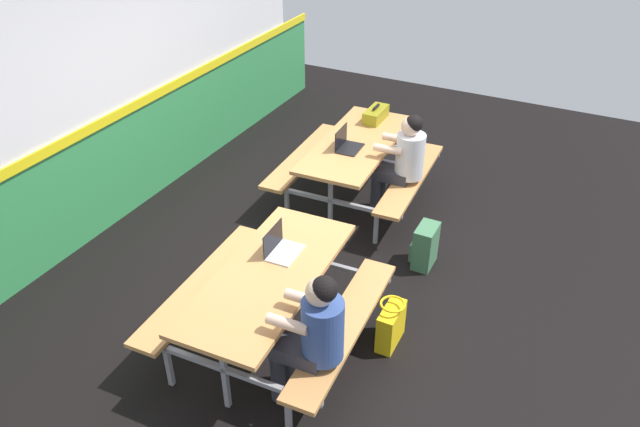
{
  "coord_description": "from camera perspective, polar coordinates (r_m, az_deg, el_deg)",
  "views": [
    {
      "loc": [
        -4.33,
        -2.12,
        3.71
      ],
      "look_at": [
        0.0,
        0.07,
        0.55
      ],
      "focal_mm": 34.27,
      "sensor_mm": 36.0,
      "label": 1
    }
  ],
  "objects": [
    {
      "name": "laptop_dark",
      "position": [
        6.53,
        2.52,
        6.46
      ],
      "size": [
        0.33,
        0.24,
        0.22
      ],
      "color": "black",
      "rests_on": "picnic_table_right"
    },
    {
      "name": "laptop_silver",
      "position": [
        4.95,
        -3.68,
        -3.22
      ],
      "size": [
        0.33,
        0.24,
        0.22
      ],
      "color": "silver",
      "rests_on": "picnic_table_left"
    },
    {
      "name": "tote_bag_bright",
      "position": [
        5.15,
        6.64,
        -10.3
      ],
      "size": [
        0.34,
        0.21,
        0.43
      ],
      "color": "yellow",
      "rests_on": "ground"
    },
    {
      "name": "student_nearer",
      "position": [
        4.33,
        -0.72,
        -10.91
      ],
      "size": [
        0.37,
        0.53,
        1.21
      ],
      "color": "#2D2D38",
      "rests_on": "ground"
    },
    {
      "name": "ground_plane",
      "position": [
        6.09,
        0.58,
        -4.58
      ],
      "size": [
        10.0,
        10.0,
        0.02
      ],
      "primitive_type": "cube",
      "color": "black"
    },
    {
      "name": "picnic_table_left",
      "position": [
        4.87,
        -4.73,
        -7.14
      ],
      "size": [
        1.82,
        1.63,
        0.74
      ],
      "color": "tan",
      "rests_on": "ground"
    },
    {
      "name": "accent_backdrop",
      "position": [
        6.74,
        -18.42,
        9.92
      ],
      "size": [
        8.0,
        0.14,
        2.6
      ],
      "color": "#338C4C",
      "rests_on": "ground"
    },
    {
      "name": "toolbox_grey",
      "position": [
        7.2,
        5.23,
        9.19
      ],
      "size": [
        0.4,
        0.18,
        0.18
      ],
      "color": "olive",
      "rests_on": "picnic_table_right"
    },
    {
      "name": "picnic_table_right",
      "position": [
        6.78,
        3.39,
        5.47
      ],
      "size": [
        1.82,
        1.63,
        0.74
      ],
      "color": "tan",
      "rests_on": "ground"
    },
    {
      "name": "student_further",
      "position": [
        6.48,
        7.71,
        5.16
      ],
      "size": [
        0.37,
        0.53,
        1.21
      ],
      "color": "#2D2D38",
      "rests_on": "ground"
    },
    {
      "name": "backpack_dark",
      "position": [
        6.01,
        9.76,
        -3.03
      ],
      "size": [
        0.3,
        0.22,
        0.44
      ],
      "color": "#3F724C",
      "rests_on": "ground"
    }
  ]
}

